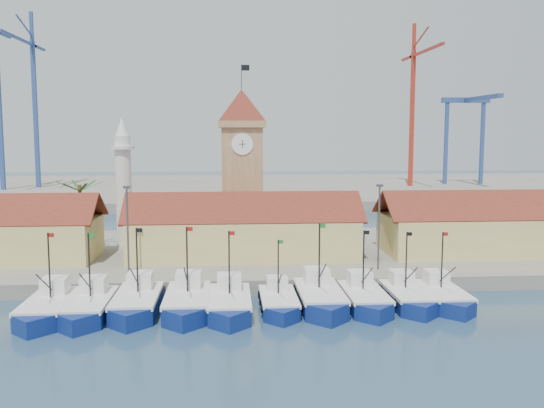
{
  "coord_description": "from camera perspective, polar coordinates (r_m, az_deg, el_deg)",
  "views": [
    {
      "loc": [
        -1.82,
        -49.79,
        15.88
      ],
      "look_at": [
        3.19,
        18.0,
        7.85
      ],
      "focal_mm": 40.0,
      "sensor_mm": 36.0,
      "label": 1
    }
  ],
  "objects": [
    {
      "name": "boat_1",
      "position": [
        55.33,
        -16.9,
        -9.39
      ],
      "size": [
        3.69,
        10.12,
        7.66
      ],
      "color": "navy",
      "rests_on": "ground"
    },
    {
      "name": "ground",
      "position": [
        52.29,
        -2.07,
        -10.95
      ],
      "size": [
        400.0,
        400.0,
        0.0
      ],
      "primitive_type": "plane",
      "color": "#1C384D",
      "rests_on": "ground"
    },
    {
      "name": "boat_8",
      "position": [
        57.64,
        12.69,
        -8.66
      ],
      "size": [
        3.46,
        9.47,
        7.17
      ],
      "color": "navy",
      "rests_on": "ground"
    },
    {
      "name": "minaret",
      "position": [
        79.13,
        -13.81,
        2.08
      ],
      "size": [
        3.0,
        3.0,
        16.3
      ],
      "color": "silver",
      "rests_on": "quay"
    },
    {
      "name": "boat_2",
      "position": [
        55.38,
        -12.63,
        -9.21
      ],
      "size": [
        3.83,
        10.48,
        7.93
      ],
      "color": "navy",
      "rests_on": "ground"
    },
    {
      "name": "lamp_posts",
      "position": [
        62.54,
        -2.05,
        -1.92
      ],
      "size": [
        80.7,
        0.25,
        9.03
      ],
      "color": "#3F3F44",
      "rests_on": "quay"
    },
    {
      "name": "hall_right",
      "position": [
        78.45,
        21.39,
        -2.45
      ],
      "size": [
        31.2,
        10.13,
        7.61
      ],
      "color": "#E3CE7C",
      "rests_on": "quay"
    },
    {
      "name": "boat_9",
      "position": [
        58.61,
        15.9,
        -8.5
      ],
      "size": [
        3.44,
        9.43,
        7.14
      ],
      "color": "navy",
      "rests_on": "ground"
    },
    {
      "name": "boat_4",
      "position": [
        53.99,
        -4.02,
        -9.51
      ],
      "size": [
        3.71,
        10.16,
        7.69
      ],
      "color": "navy",
      "rests_on": "ground"
    },
    {
      "name": "terminal",
      "position": [
        160.49,
        -3.56,
        1.41
      ],
      "size": [
        240.0,
        80.0,
        2.0
      ],
      "primitive_type": "cube",
      "color": "gray",
      "rests_on": "ground"
    },
    {
      "name": "crane_red_right",
      "position": [
        161.01,
        13.22,
        9.78
      ],
      "size": [
        1.0,
        31.64,
        41.42
      ],
      "color": "#AE291A",
      "rests_on": "terminal"
    },
    {
      "name": "boat_5",
      "position": [
        54.77,
        0.66,
        -9.36
      ],
      "size": [
        3.23,
        8.85,
        6.7
      ],
      "color": "navy",
      "rests_on": "ground"
    },
    {
      "name": "boat_3",
      "position": [
        54.71,
        -8.0,
        -9.3
      ],
      "size": [
        3.87,
        10.61,
        8.03
      ],
      "color": "navy",
      "rests_on": "ground"
    },
    {
      "name": "boat_0",
      "position": [
        55.97,
        -20.35,
        -9.32
      ],
      "size": [
        3.74,
        10.24,
        7.75
      ],
      "color": "navy",
      "rests_on": "ground"
    },
    {
      "name": "hall_center",
      "position": [
        70.82,
        -2.69,
        -2.94
      ],
      "size": [
        27.04,
        10.13,
        7.61
      ],
      "color": "#E3CE7C",
      "rests_on": "quay"
    },
    {
      "name": "palm_tree",
      "position": [
        78.53,
        -17.58,
        -0.63
      ],
      "size": [
        5.6,
        5.03,
        8.39
      ],
      "color": "brown",
      "rests_on": "quay"
    },
    {
      "name": "crane_blue_near",
      "position": [
        164.09,
        -21.59,
        9.84
      ],
      "size": [
        1.0,
        31.68,
        43.56
      ],
      "color": "#2D498B",
      "rests_on": "terminal"
    },
    {
      "name": "clock_tower",
      "position": [
        75.9,
        -2.85,
        3.77
      ],
      "size": [
        5.8,
        5.8,
        22.7
      ],
      "color": "tan",
      "rests_on": "quay"
    },
    {
      "name": "gantry",
      "position": [
        169.0,
        18.14,
        7.82
      ],
      "size": [
        13.0,
        22.0,
        23.2
      ],
      "color": "#2D498B",
      "rests_on": "terminal"
    },
    {
      "name": "boat_6",
      "position": [
        55.68,
        4.59,
        -8.96
      ],
      "size": [
        3.91,
        10.71,
        8.1
      ],
      "color": "navy",
      "rests_on": "ground"
    },
    {
      "name": "quay",
      "position": [
        75.34,
        -2.76,
        -4.86
      ],
      "size": [
        140.0,
        32.0,
        1.5
      ],
      "primitive_type": "cube",
      "color": "gray",
      "rests_on": "ground"
    },
    {
      "name": "boat_7",
      "position": [
        56.28,
        8.75,
        -8.92
      ],
      "size": [
        3.58,
        9.81,
        7.43
      ],
      "color": "navy",
      "rests_on": "ground"
    }
  ]
}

